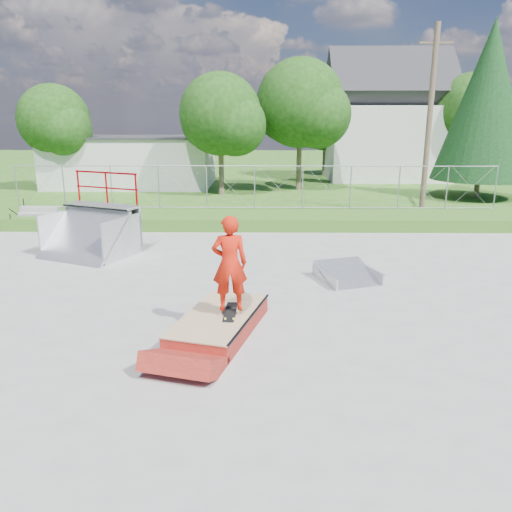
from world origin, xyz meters
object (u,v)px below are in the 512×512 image
Objects in this scene: quarter_pipe at (86,217)px; flat_bank_ramp at (348,274)px; grind_box at (219,323)px; skater at (230,267)px.

quarter_pipe is 8.11m from flat_bank_ramp.
quarter_pipe reaches higher than grind_box.
quarter_pipe is 7.49m from skater.
skater reaches higher than grind_box.
grind_box is 7.40m from quarter_pipe.
skater is (-2.88, -3.33, 1.18)m from flat_bank_ramp.
skater is (4.79, -5.76, 0.12)m from quarter_pipe.
quarter_pipe is at bearing 143.34° from flat_bank_ramp.
grind_box is 1.56× the size of skater.
quarter_pipe is at bearing 143.93° from grind_box.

